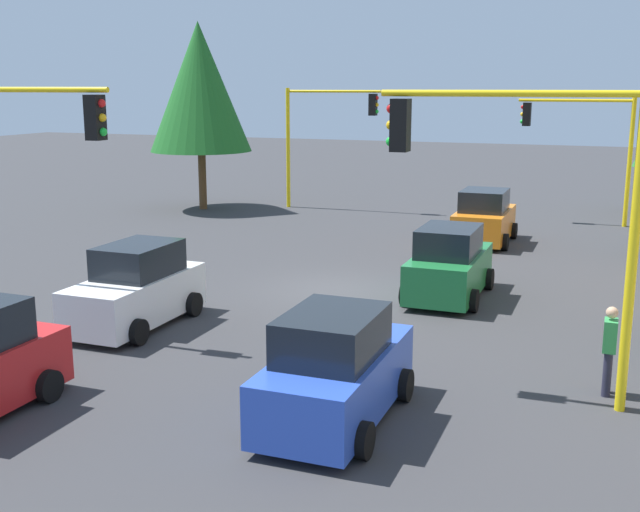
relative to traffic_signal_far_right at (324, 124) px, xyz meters
The scene contains 11 objects.
ground_plane 15.61m from the traffic_signal_far_right, 22.08° to the left, with size 120.00×120.00×0.00m, color #353538.
traffic_signal_far_right is the anchor object (origin of this frame).
traffic_signal_far_left 11.31m from the traffic_signal_far_right, 90.00° to the left, with size 0.36×4.59×5.22m.
traffic_signal_near_right 20.00m from the traffic_signal_far_right, ahead, with size 0.36×4.59×5.72m.
traffic_signal_near_left 23.01m from the traffic_signal_far_right, 29.63° to the left, with size 0.36×4.59×5.67m.
tree_opposite_side 5.92m from the traffic_signal_far_right, 69.40° to the right, with size 4.64×4.64×8.51m.
car_blue 24.03m from the traffic_signal_far_right, 21.13° to the left, with size 3.96×2.00×1.98m.
car_white 19.12m from the traffic_signal_far_right, ahead, with size 3.93×1.93×1.98m.
car_green 16.39m from the traffic_signal_far_right, 32.82° to the left, with size 3.98×2.00×1.98m.
car_orange 10.45m from the traffic_signal_far_right, 56.52° to the left, with size 3.80×2.09×1.98m.
pedestrian_crossing 23.43m from the traffic_signal_far_right, 33.81° to the left, with size 0.40×0.24×1.70m.
Camera 1 is at (20.14, 7.20, 5.65)m, focal length 44.11 mm.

